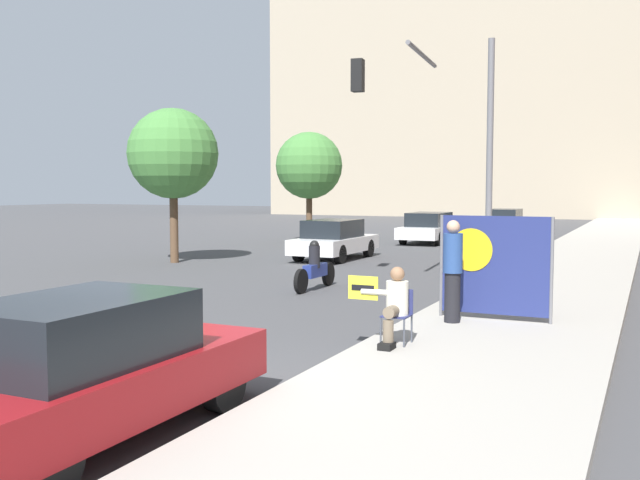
# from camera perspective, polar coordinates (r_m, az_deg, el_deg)

# --- Properties ---
(ground_plane) EXTENTS (160.00, 160.00, 0.00)m
(ground_plane) POSITION_cam_1_polar(r_m,az_deg,el_deg) (9.16, -14.22, -11.99)
(ground_plane) COLOR #444447
(sidewalk_curb) EXTENTS (3.61, 90.00, 0.15)m
(sidewalk_curb) POSITION_cam_1_polar(r_m,az_deg,el_deg) (22.03, 19.15, -2.44)
(sidewalk_curb) COLOR #A8A399
(sidewalk_curb) RESTS_ON ground_plane
(building_backdrop_far) EXTENTS (52.00, 12.00, 23.50)m
(building_backdrop_far) POSITION_cam_1_polar(r_m,az_deg,el_deg) (67.49, 18.82, 11.81)
(building_backdrop_far) COLOR tan
(building_backdrop_far) RESTS_ON ground_plane
(seated_protester) EXTENTS (0.98, 0.77, 1.18)m
(seated_protester) POSITION_cam_1_polar(r_m,az_deg,el_deg) (10.91, 5.93, -5.06)
(seated_protester) COLOR #474C56
(seated_protester) RESTS_ON sidewalk_curb
(jogger_on_sidewalk) EXTENTS (0.34, 0.34, 1.81)m
(jogger_on_sidewalk) POSITION_cam_1_polar(r_m,az_deg,el_deg) (12.80, 10.57, -2.38)
(jogger_on_sidewalk) COLOR black
(jogger_on_sidewalk) RESTS_ON sidewalk_curb
(protest_banner) EXTENTS (2.03, 0.06, 1.88)m
(protest_banner) POSITION_cam_1_polar(r_m,az_deg,el_deg) (13.19, 13.73, -1.96)
(protest_banner) COLOR slate
(protest_banner) RESTS_ON sidewalk_curb
(traffic_light_pole) EXTENTS (3.63, 3.40, 6.02)m
(traffic_light_pole) POSITION_cam_1_polar(r_m,az_deg,el_deg) (18.41, 9.52, 9.47)
(traffic_light_pole) COLOR slate
(traffic_light_pole) RESTS_ON sidewalk_curb
(parked_car_curbside) EXTENTS (1.71, 4.18, 1.46)m
(parked_car_curbside) POSITION_cam_1_polar(r_m,az_deg,el_deg) (7.60, -18.19, -9.78)
(parked_car_curbside) COLOR maroon
(parked_car_curbside) RESTS_ON ground_plane
(car_on_road_nearest) EXTENTS (1.77, 4.24, 1.41)m
(car_on_road_nearest) POSITION_cam_1_polar(r_m,az_deg,el_deg) (25.27, 1.14, 0.04)
(car_on_road_nearest) COLOR white
(car_on_road_nearest) RESTS_ON ground_plane
(car_on_road_midblock) EXTENTS (1.82, 4.75, 1.41)m
(car_on_road_midblock) POSITION_cam_1_polar(r_m,az_deg,el_deg) (33.18, 8.76, 0.99)
(car_on_road_midblock) COLOR white
(car_on_road_midblock) RESTS_ON ground_plane
(car_on_road_distant) EXTENTS (1.80, 4.30, 1.39)m
(car_on_road_distant) POSITION_cam_1_polar(r_m,az_deg,el_deg) (40.08, 14.58, 1.43)
(car_on_road_distant) COLOR white
(car_on_road_distant) RESTS_ON ground_plane
(motorcycle_on_road) EXTENTS (0.28, 2.19, 1.24)m
(motorcycle_on_road) POSITION_cam_1_polar(r_m,az_deg,el_deg) (17.75, -0.40, -2.28)
(motorcycle_on_road) COLOR navy
(motorcycle_on_road) RESTS_ON ground_plane
(street_tree_near_curb) EXTENTS (3.04, 3.04, 5.21)m
(street_tree_near_curb) POSITION_cam_1_polar(r_m,az_deg,el_deg) (24.61, -11.68, 6.75)
(street_tree_near_curb) COLOR brown
(street_tree_near_curb) RESTS_ON ground_plane
(street_tree_midblock) EXTENTS (3.07, 3.07, 5.10)m
(street_tree_midblock) POSITION_cam_1_polar(r_m,az_deg,el_deg) (32.90, -0.87, 5.96)
(street_tree_midblock) COLOR brown
(street_tree_midblock) RESTS_ON ground_plane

